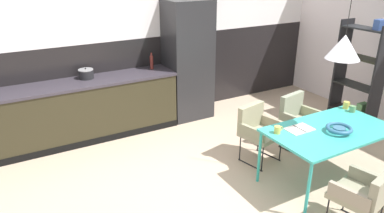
% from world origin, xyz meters
% --- Properties ---
extents(ground_plane, '(9.11, 9.11, 0.00)m').
position_xyz_m(ground_plane, '(0.00, 0.00, 0.00)').
color(ground_plane, tan).
extents(back_wall_splashback_dark, '(7.01, 0.12, 1.39)m').
position_xyz_m(back_wall_splashback_dark, '(0.00, 2.82, 0.70)').
color(back_wall_splashback_dark, black).
rests_on(back_wall_splashback_dark, ground).
extents(kitchen_counter, '(3.57, 0.63, 0.92)m').
position_xyz_m(kitchen_counter, '(-1.59, 2.46, 0.46)').
color(kitchen_counter, '#2D2919').
rests_on(kitchen_counter, ground).
extents(refrigerator_column, '(0.72, 0.60, 2.00)m').
position_xyz_m(refrigerator_column, '(0.56, 2.46, 1.00)').
color(refrigerator_column, '#232326').
rests_on(refrigerator_column, ground).
extents(dining_table, '(1.53, 0.88, 0.73)m').
position_xyz_m(dining_table, '(1.05, -0.20, 0.68)').
color(dining_table, teal).
rests_on(dining_table, ground).
extents(armchair_head_of_table, '(0.56, 0.55, 0.80)m').
position_xyz_m(armchair_head_of_table, '(1.40, 0.67, 0.50)').
color(armchair_head_of_table, gray).
rests_on(armchair_head_of_table, ground).
extents(armchair_corner_seat, '(0.57, 0.57, 0.74)m').
position_xyz_m(armchair_corner_seat, '(0.66, -1.02, 0.49)').
color(armchair_corner_seat, gray).
rests_on(armchair_corner_seat, ground).
extents(armchair_facing_counter, '(0.57, 0.56, 0.78)m').
position_xyz_m(armchair_facing_counter, '(0.65, 0.66, 0.50)').
color(armchair_facing_counter, gray).
rests_on(armchair_facing_counter, ground).
extents(fruit_bowl, '(0.30, 0.30, 0.07)m').
position_xyz_m(fruit_bowl, '(1.06, -0.30, 0.77)').
color(fruit_bowl, '#33607F').
rests_on(fruit_bowl, dining_table).
extents(open_book, '(0.32, 0.22, 0.02)m').
position_xyz_m(open_book, '(0.71, -0.02, 0.73)').
color(open_book, white).
rests_on(open_book, dining_table).
extents(mug_short_terracotta, '(0.12, 0.08, 0.10)m').
position_xyz_m(mug_short_terracotta, '(1.73, 0.15, 0.78)').
color(mug_short_terracotta, gold).
rests_on(mug_short_terracotta, dining_table).
extents(mug_glass_clear, '(0.12, 0.08, 0.08)m').
position_xyz_m(mug_glass_clear, '(1.71, 0.03, 0.77)').
color(mug_glass_clear, '#5B8456').
rests_on(mug_glass_clear, dining_table).
extents(mug_wide_latte, '(0.12, 0.08, 0.09)m').
position_xyz_m(mug_wide_latte, '(0.42, 0.03, 0.77)').
color(mug_wide_latte, gold).
rests_on(mug_wide_latte, dining_table).
extents(cooking_pot, '(0.22, 0.22, 0.17)m').
position_xyz_m(cooking_pot, '(-1.13, 2.57, 0.99)').
color(cooking_pot, black).
rests_on(cooking_pot, kitchen_counter).
extents(bottle_wine_green, '(0.06, 0.06, 0.27)m').
position_xyz_m(bottle_wine_green, '(-0.06, 2.56, 1.03)').
color(bottle_wine_green, maroon).
rests_on(bottle_wine_green, kitchen_counter).
extents(open_shelf_unit, '(0.30, 0.74, 1.78)m').
position_xyz_m(open_shelf_unit, '(2.74, 0.73, 0.89)').
color(open_shelf_unit, black).
rests_on(open_shelf_unit, ground).
extents(pendant_lamp_over_table_near, '(0.37, 0.37, 1.16)m').
position_xyz_m(pendant_lamp_over_table_near, '(1.05, -0.19, 1.71)').
color(pendant_lamp_over_table_near, black).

